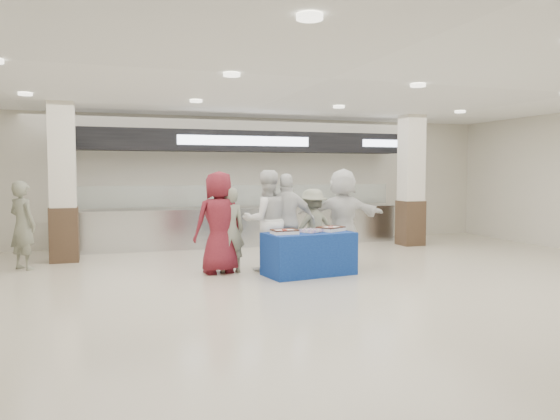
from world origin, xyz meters
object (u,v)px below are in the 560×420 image
object	(u,v)px
sheet_cake_right	(331,228)
cupcake_tray	(311,231)
display_table	(309,254)
sheet_cake_left	(284,231)
chef_short	(287,222)
soldier_a	(229,230)
civilian_maroon	(219,222)
civilian_white	(342,216)
soldier_bg	(23,225)
soldier_b	(313,227)
chef_tall	(266,221)

from	to	relation	value
sheet_cake_right	cupcake_tray	distance (m)	0.43
display_table	sheet_cake_right	size ratio (longest dim) A/B	2.81
sheet_cake_left	sheet_cake_right	xyz separation A→B (m)	(0.94, 0.19, 0.00)
sheet_cake_right	chef_short	bearing A→B (deg)	140.71
chef_short	sheet_cake_right	bearing A→B (deg)	150.88
sheet_cake_left	sheet_cake_right	bearing A→B (deg)	11.11
sheet_cake_right	soldier_a	bearing A→B (deg)	163.17
civilian_maroon	civilian_white	bearing A→B (deg)	175.41
sheet_cake_right	soldier_bg	bearing A→B (deg)	158.86
chef_short	soldier_bg	world-z (taller)	chef_short
chef_short	soldier_b	bearing A→B (deg)	-149.67
soldier_b	civilian_white	xyz separation A→B (m)	(0.65, 0.05, 0.19)
cupcake_tray	civilian_maroon	size ratio (longest dim) A/B	0.24
sheet_cake_right	soldier_bg	xyz separation A→B (m)	(-5.31, 2.05, 0.03)
cupcake_tray	soldier_b	distance (m)	0.92
display_table	sheet_cake_left	xyz separation A→B (m)	(-0.48, -0.07, 0.42)
cupcake_tray	soldier_b	bearing A→B (deg)	66.76
display_table	cupcake_tray	distance (m)	0.41
sheet_cake_right	chef_short	xyz separation A→B (m)	(-0.65, 0.53, 0.10)
soldier_b	civilian_maroon	bearing A→B (deg)	-6.19
chef_short	civilian_white	size ratio (longest dim) A/B	0.95
civilian_maroon	chef_short	bearing A→B (deg)	169.39
display_table	soldier_bg	size ratio (longest dim) A/B	0.94
soldier_a	soldier_bg	distance (m)	3.88
display_table	soldier_b	world-z (taller)	soldier_b
chef_short	sheet_cake_left	bearing A→B (deg)	77.58
chef_short	soldier_a	bearing A→B (deg)	10.21
display_table	sheet_cake_right	world-z (taller)	sheet_cake_right
soldier_a	civilian_white	bearing A→B (deg)	-174.93
sheet_cake_left	soldier_a	bearing A→B (deg)	138.36
chef_tall	soldier_bg	size ratio (longest dim) A/B	1.12
sheet_cake_left	soldier_bg	world-z (taller)	soldier_bg
civilian_maroon	soldier_bg	xyz separation A→B (m)	(-3.38, 1.53, -0.09)
chef_short	civilian_white	bearing A→B (deg)	-157.65
display_table	soldier_b	size ratio (longest dim) A/B	1.04
sheet_cake_right	soldier_b	world-z (taller)	soldier_b
civilian_white	chef_tall	bearing A→B (deg)	21.06
sheet_cake_right	civilian_white	size ratio (longest dim) A/B	0.29
sheet_cake_right	cupcake_tray	bearing A→B (deg)	-166.26
display_table	soldier_a	bearing A→B (deg)	145.13
sheet_cake_left	soldier_a	xyz separation A→B (m)	(-0.80, 0.71, -0.03)
cupcake_tray	soldier_a	xyz separation A→B (m)	(-1.33, 0.63, -0.01)
sheet_cake_left	soldier_a	size ratio (longest dim) A/B	0.28
sheet_cake_right	sheet_cake_left	bearing A→B (deg)	-168.89
chef_tall	soldier_b	world-z (taller)	chef_tall
chef_tall	chef_short	bearing A→B (deg)	178.77
display_table	sheet_cake_right	distance (m)	0.64
cupcake_tray	civilian_white	distance (m)	1.36
sheet_cake_left	civilian_white	xyz separation A→B (m)	(1.54, 0.98, 0.14)
sheet_cake_right	civilian_maroon	xyz separation A→B (m)	(-1.94, 0.53, 0.12)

